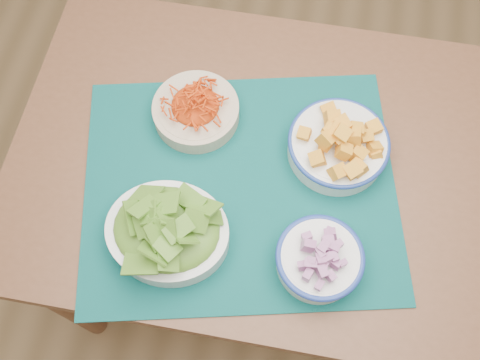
# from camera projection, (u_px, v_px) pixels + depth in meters

# --- Properties ---
(ground) EXTENTS (4.00, 4.00, 0.00)m
(ground) POSITION_uv_depth(u_px,v_px,m) (284.00, 219.00, 1.81)
(ground) COLOR olive
(ground) RESTS_ON ground
(table) EXTENTS (1.08, 0.73, 0.75)m
(table) POSITION_uv_depth(u_px,v_px,m) (273.00, 183.00, 1.17)
(table) COLOR brown
(table) RESTS_ON ground
(placemat) EXTENTS (0.70, 0.62, 0.00)m
(placemat) POSITION_uv_depth(u_px,v_px,m) (240.00, 187.00, 1.04)
(placemat) COLOR #043232
(placemat) RESTS_ON table
(carrot_bowl) EXTENTS (0.20, 0.20, 0.07)m
(carrot_bowl) POSITION_uv_depth(u_px,v_px,m) (196.00, 108.00, 1.07)
(carrot_bowl) COLOR beige
(carrot_bowl) RESTS_ON placemat
(squash_bowl) EXTENTS (0.23, 0.23, 0.10)m
(squash_bowl) POSITION_uv_depth(u_px,v_px,m) (339.00, 142.00, 1.03)
(squash_bowl) COLOR white
(squash_bowl) RESTS_ON placemat
(lettuce_bowl) EXTENTS (0.23, 0.19, 0.10)m
(lettuce_bowl) POSITION_uv_depth(u_px,v_px,m) (167.00, 229.00, 0.95)
(lettuce_bowl) COLOR white
(lettuce_bowl) RESTS_ON placemat
(onion_bowl) EXTENTS (0.17, 0.17, 0.08)m
(onion_bowl) POSITION_uv_depth(u_px,v_px,m) (320.00, 258.00, 0.94)
(onion_bowl) COLOR white
(onion_bowl) RESTS_ON placemat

